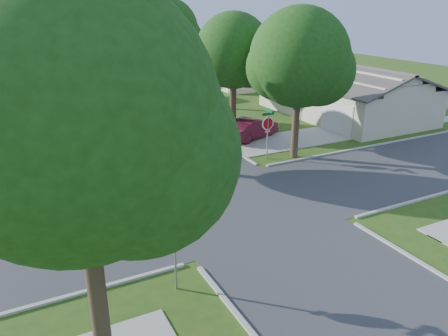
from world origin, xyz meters
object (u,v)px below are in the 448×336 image
tree_ne_corner (300,62)px  car_curb_west (66,78)px  tree_e_near (234,54)px  tree_sw_corner (80,131)px  stop_sign_ne (268,126)px  house_ne_near (343,97)px  car_curb_east (140,106)px  house_ne_far (237,69)px  tree_e_mid (168,33)px  tree_w_near (80,54)px  car_driveway (252,128)px  stop_sign_sw (174,234)px  tree_w_far (37,36)px  tree_e_far (127,29)px  tree_w_mid (52,34)px

tree_ne_corner → car_curb_west: (-8.44, 32.00, -4.86)m
tree_e_near → tree_sw_corner: tree_sw_corner is taller
stop_sign_ne → tree_e_near: (0.05, 4.31, 3.61)m
stop_sign_ne → house_ne_near: house_ne_near is taller
house_ne_near → car_curb_east: size_ratio=3.32×
stop_sign_ne → house_ne_far: 26.80m
stop_sign_ne → tree_e_near: 5.62m
tree_ne_corner → house_ne_far: size_ratio=0.64×
tree_e_mid → tree_sw_corner: bearing=-113.5°
tree_e_near → car_curb_east: size_ratio=2.02×
tree_sw_corner → house_ne_near: (23.43, 17.99, -4.75)m
tree_e_near → tree_w_near: (-9.40, 0.00, 0.47)m
car_driveway → stop_sign_sw: bearing=119.8°
tree_e_mid → house_ne_near: size_ratio=0.68×
stop_sign_sw → tree_w_far: tree_w_far is taller
tree_e_mid → tree_sw_corner: size_ratio=0.96×
tree_e_mid → house_ne_far: size_ratio=0.68×
stop_sign_sw → tree_w_near: (0.06, 13.71, 4.08)m
tree_sw_corner → car_curb_west: bearing=82.9°
tree_sw_corner → house_ne_far: (23.43, 35.99, -4.75)m
tree_w_near → house_ne_far: size_ratio=0.66×
tree_e_far → car_curb_east: (-3.55, -15.29, -5.28)m
tree_w_far → car_curb_west: size_ratio=1.59×
stop_sign_sw → tree_w_near: 14.30m
stop_sign_ne → tree_e_mid: size_ratio=0.32×
tree_e_far → car_curb_east: 16.56m
tree_w_near → tree_w_mid: bearing=90.0°
tree_w_near → car_curb_west: size_ratio=1.77×
tree_e_far → tree_ne_corner: tree_e_far is taller
car_driveway → car_curb_west: size_ratio=0.86×
stop_sign_sw → car_curb_east: stop_sign_sw is taller
car_curb_east → car_curb_west: bearing=102.0°
car_curb_west → tree_w_mid: bearing=86.6°
tree_e_far → tree_w_mid: size_ratio=0.91×
tree_w_far → tree_sw_corner: tree_sw_corner is taller
tree_e_mid → car_curb_east: size_ratio=2.25×
stop_sign_sw → tree_ne_corner: size_ratio=0.34×
car_driveway → tree_e_far: bearing=-18.8°
stop_sign_ne → car_driveway: size_ratio=0.68×
tree_e_far → car_curb_west: bearing=162.1°
stop_sign_ne → house_ne_far: (11.29, 24.30, -0.51)m
tree_ne_corner → car_curb_west: bearing=104.8°
tree_e_near → tree_sw_corner: (-12.19, -16.00, 0.62)m
tree_w_mid → tree_sw_corner: size_ratio=1.00×
tree_sw_corner → tree_ne_corner: 17.78m
tree_w_mid → house_ne_near: tree_w_mid is taller
house_ne_near → tree_w_mid: bearing=154.1°
stop_sign_sw → car_driveway: 17.20m
tree_e_far → tree_e_mid: bearing=-90.0°
car_driveway → tree_w_mid: bearing=19.2°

